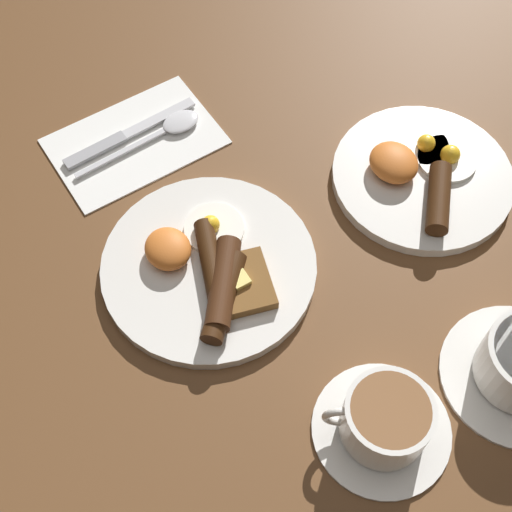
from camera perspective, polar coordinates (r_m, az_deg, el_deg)
ground_plane at (r=0.86m, az=-3.76°, el=-1.11°), size 3.00×3.00×0.00m
breakfast_plate_near at (r=0.84m, az=-3.71°, el=-0.96°), size 0.26×0.26×0.04m
breakfast_plate_far at (r=0.94m, az=13.09°, el=6.34°), size 0.23×0.23×0.05m
teacup_near at (r=0.76m, az=10.24°, el=-12.88°), size 0.15×0.15×0.07m
napkin at (r=0.98m, az=-9.67°, el=9.08°), size 0.16×0.23×0.01m
knife at (r=0.98m, az=-10.57°, el=9.40°), size 0.04×0.20×0.01m
spoon at (r=0.98m, az=-6.97°, el=10.15°), size 0.04×0.19×0.01m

